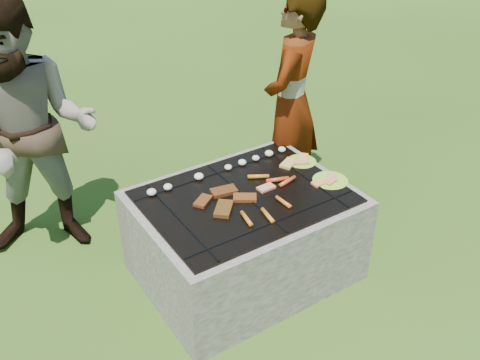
% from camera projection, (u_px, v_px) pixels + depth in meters
% --- Properties ---
extents(lawn, '(60.00, 60.00, 0.00)m').
position_uv_depth(lawn, '(244.00, 271.00, 3.60)').
color(lawn, '#274511').
rests_on(lawn, ground).
extents(fire_pit, '(1.30, 1.00, 0.62)m').
position_uv_depth(fire_pit, '(244.00, 238.00, 3.45)').
color(fire_pit, gray).
rests_on(fire_pit, ground).
extents(mushrooms, '(1.06, 0.06, 0.04)m').
position_uv_depth(mushrooms, '(222.00, 169.00, 3.51)').
color(mushrooms, beige).
rests_on(mushrooms, fire_pit).
extents(pork_slabs, '(0.38, 0.31, 0.02)m').
position_uv_depth(pork_slabs, '(225.00, 200.00, 3.22)').
color(pork_slabs, brown).
rests_on(pork_slabs, fire_pit).
extents(sausages, '(0.54, 0.50, 0.03)m').
position_uv_depth(sausages, '(271.00, 194.00, 3.28)').
color(sausages, orange).
rests_on(sausages, fire_pit).
extents(bread_on_grate, '(0.43, 0.39, 0.02)m').
position_uv_depth(bread_on_grate, '(289.00, 174.00, 3.48)').
color(bread_on_grate, tan).
rests_on(bread_on_grate, fire_pit).
extents(plate_far, '(0.27, 0.27, 0.03)m').
position_uv_depth(plate_far, '(302.00, 161.00, 3.64)').
color(plate_far, yellow).
rests_on(plate_far, fire_pit).
extents(plate_near, '(0.23, 0.23, 0.03)m').
position_uv_depth(plate_near, '(330.00, 181.00, 3.43)').
color(plate_near, '#EEFF3C').
rests_on(plate_near, fire_pit).
extents(cook, '(0.73, 0.67, 1.67)m').
position_uv_depth(cook, '(291.00, 104.00, 3.90)').
color(cook, '#A8998C').
rests_on(cook, ground).
extents(bystander, '(1.06, 0.97, 1.76)m').
position_uv_depth(bystander, '(32.00, 134.00, 3.39)').
color(bystander, '#A09485').
rests_on(bystander, ground).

